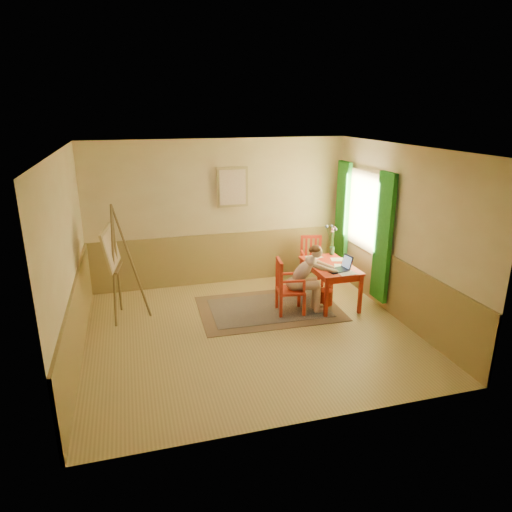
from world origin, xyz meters
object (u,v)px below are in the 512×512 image
object	(u,v)px
figure	(307,276)
laptop	(340,267)
easel	(113,252)
chair_left	(288,287)
table	(330,269)
chair_back	(312,260)

from	to	relation	value
figure	laptop	size ratio (longest dim) A/B	2.66
easel	chair_left	bearing A→B (deg)	-11.67
easel	table	bearing A→B (deg)	-5.66
chair_back	figure	xyz separation A→B (m)	(-0.61, -1.25, 0.18)
chair_left	laptop	bearing A→B (deg)	-6.55
table	figure	world-z (taller)	figure
chair_left	figure	xyz separation A→B (m)	(0.32, -0.04, 0.17)
table	chair_left	size ratio (longest dim) A/B	1.26
table	laptop	world-z (taller)	laptop
laptop	easel	xyz separation A→B (m)	(-3.65, 0.67, 0.37)
chair_left	chair_back	size ratio (longest dim) A/B	1.02
table	chair_back	distance (m)	1.01
chair_back	figure	world-z (taller)	figure
chair_back	easel	world-z (taller)	easel
chair_left	figure	bearing A→B (deg)	-6.75
chair_back	easel	distance (m)	3.79
chair_left	laptop	distance (m)	0.95
figure	laptop	distance (m)	0.59
figure	laptop	bearing A→B (deg)	-6.44
chair_left	chair_back	bearing A→B (deg)	52.57
table	laptop	bearing A→B (deg)	-82.47
figure	easel	bearing A→B (deg)	168.84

